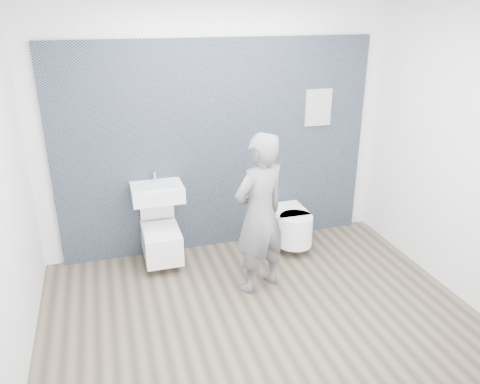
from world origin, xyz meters
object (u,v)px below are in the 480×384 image
object	(u,v)px
toilet_square	(161,241)
washbasin	(157,192)
visitor	(260,214)
toilet_rounded	(291,225)

from	to	relation	value
toilet_square	washbasin	bearing A→B (deg)	90.00
toilet_square	visitor	xyz separation A→B (m)	(0.88, -0.74, 0.53)
toilet_square	visitor	world-z (taller)	visitor
washbasin	visitor	world-z (taller)	visitor
washbasin	toilet_square	xyz separation A→B (m)	(0.00, -0.08, -0.55)
toilet_rounded	visitor	distance (m)	1.07
visitor	washbasin	bearing A→B (deg)	-64.64
visitor	toilet_rounded	bearing A→B (deg)	-154.73
toilet_rounded	visitor	bearing A→B (deg)	-132.92
toilet_square	visitor	bearing A→B (deg)	-40.05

